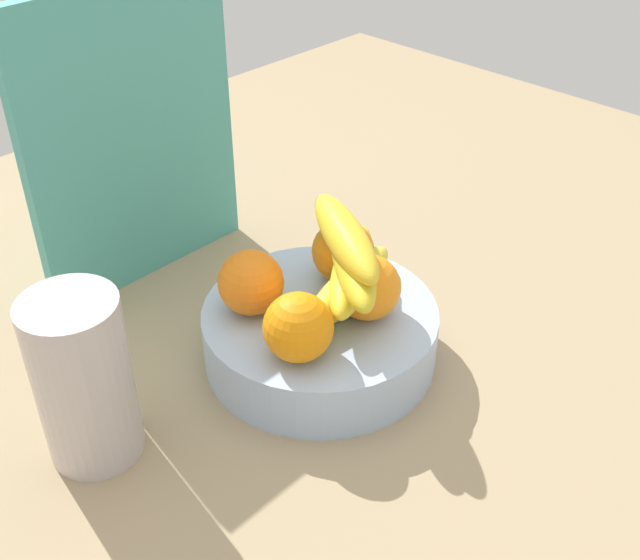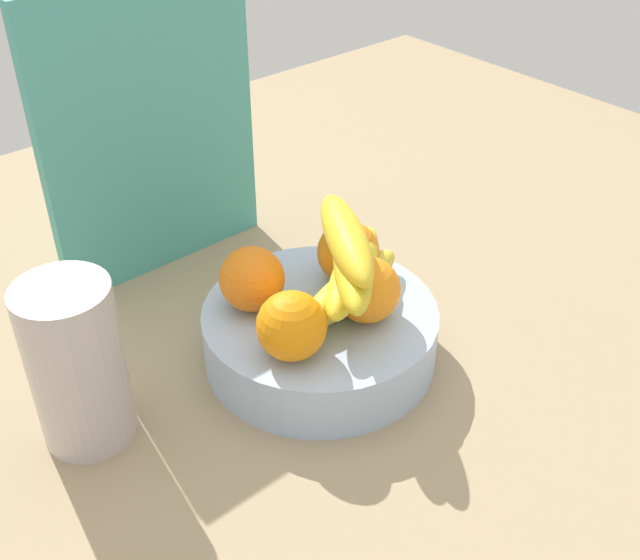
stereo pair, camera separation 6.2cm
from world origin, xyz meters
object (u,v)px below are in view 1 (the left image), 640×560
at_px(orange_front_right, 298,327).
at_px(fruit_bowl, 320,334).
at_px(orange_center, 368,287).
at_px(thermos_tumbler, 84,380).
at_px(cutting_board, 133,140).
at_px(banana_bunch, 350,264).
at_px(orange_back_left, 343,251).
at_px(orange_front_left, 251,283).

bearing_deg(orange_front_right, fruit_bowl, 27.87).
xyz_separation_m(orange_center, thermos_tumbler, (-0.28, 0.10, -0.01)).
xyz_separation_m(cutting_board, thermos_tumbler, (-0.22, -0.22, -0.09)).
bearing_deg(orange_front_right, cutting_board, 82.55).
bearing_deg(thermos_tumbler, fruit_bowl, -14.00).
bearing_deg(cutting_board, orange_front_right, -97.98).
distance_m(orange_front_right, banana_bunch, 0.10).
bearing_deg(banana_bunch, fruit_bowl, 153.00).
bearing_deg(cutting_board, thermos_tumbler, -136.06).
height_order(orange_front_right, banana_bunch, banana_bunch).
bearing_deg(thermos_tumbler, orange_center, -20.08).
distance_m(orange_front_right, thermos_tumbler, 0.20).
relative_size(fruit_bowl, banana_bunch, 1.44).
relative_size(orange_back_left, banana_bunch, 0.40).
xyz_separation_m(orange_center, banana_bunch, (-0.00, 0.02, 0.02)).
xyz_separation_m(fruit_bowl, cutting_board, (-0.03, 0.28, 0.15)).
distance_m(orange_front_left, thermos_tumbler, 0.20).
bearing_deg(orange_back_left, fruit_bowl, -158.12).
bearing_deg(orange_front_left, cutting_board, 84.16).
bearing_deg(banana_bunch, orange_center, -87.35).
xyz_separation_m(fruit_bowl, orange_front_left, (-0.05, 0.05, 0.07)).
bearing_deg(thermos_tumbler, banana_bunch, -15.46).
xyz_separation_m(orange_front_left, orange_center, (0.08, -0.09, 0.00)).
bearing_deg(orange_front_right, thermos_tumbler, 151.78).
xyz_separation_m(orange_front_right, orange_center, (0.10, -0.00, 0.00)).
distance_m(fruit_bowl, cutting_board, 0.32).
bearing_deg(fruit_bowl, orange_front_right, -152.13).
relative_size(orange_front_right, orange_center, 1.00).
bearing_deg(thermos_tumbler, orange_front_right, -28.22).
xyz_separation_m(orange_front_right, orange_back_left, (0.13, 0.06, 0.00)).
height_order(fruit_bowl, orange_front_left, orange_front_left).
distance_m(cutting_board, thermos_tumbler, 0.32).
bearing_deg(cutting_board, fruit_bowl, -85.29).
height_order(orange_front_left, orange_front_right, same).
height_order(orange_front_right, orange_center, same).
relative_size(orange_front_right, banana_bunch, 0.40).
relative_size(fruit_bowl, thermos_tumbler, 1.45).
relative_size(orange_back_left, cutting_board, 0.19).
bearing_deg(orange_center, orange_front_right, 177.30).
bearing_deg(orange_front_left, thermos_tumbler, 177.75).
bearing_deg(orange_front_left, orange_back_left, -14.33).
xyz_separation_m(fruit_bowl, thermos_tumbler, (-0.25, 0.06, 0.06)).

